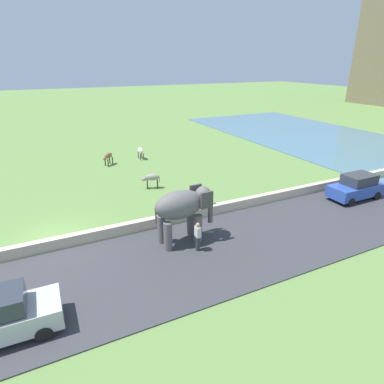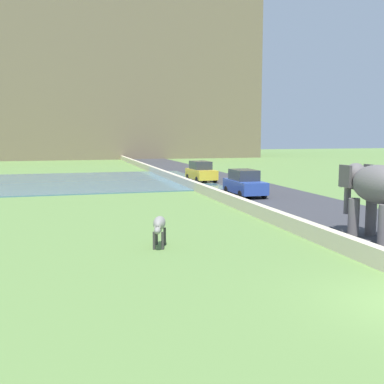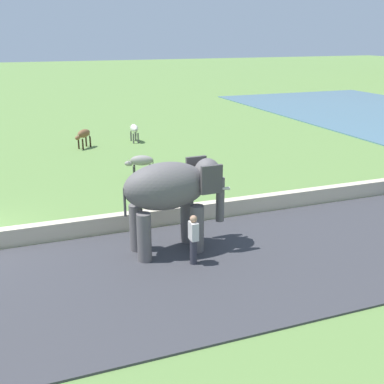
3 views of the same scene
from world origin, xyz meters
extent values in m
plane|color=#608442|center=(0.00, 0.00, 0.00)|extent=(220.00, 220.00, 0.00)
cube|color=#38383D|center=(5.00, 20.00, 0.03)|extent=(7.00, 120.00, 0.06)
cube|color=beige|center=(1.20, 18.00, 0.33)|extent=(0.40, 110.00, 0.65)
cube|color=slate|center=(-14.00, 32.47, 0.04)|extent=(36.00, 18.00, 0.08)
ellipsoid|color=#605B5B|center=(3.42, 6.08, 2.24)|extent=(1.50, 2.75, 1.50)
cylinder|color=#605B5B|center=(2.97, 6.94, 0.80)|extent=(0.44, 0.44, 1.60)
cylinder|color=#605B5B|center=(3.81, 6.97, 0.80)|extent=(0.44, 0.44, 1.60)
cylinder|color=#605B5B|center=(3.04, 5.19, 0.80)|extent=(0.44, 0.44, 1.60)
cylinder|color=#605B5B|center=(3.88, 5.22, 0.80)|extent=(0.44, 0.44, 1.60)
ellipsoid|color=#605B5B|center=(3.37, 7.49, 2.42)|extent=(1.03, 0.94, 1.10)
cube|color=#484444|center=(2.78, 7.34, 2.46)|extent=(0.15, 0.70, 0.90)
cube|color=#484444|center=(3.98, 7.38, 2.46)|extent=(0.15, 0.70, 0.90)
cylinder|color=#605B5B|center=(3.35, 7.97, 1.54)|extent=(0.28, 0.28, 1.50)
cone|color=silver|center=(3.14, 7.89, 1.99)|extent=(0.14, 0.56, 0.17)
cone|color=silver|center=(3.58, 7.91, 1.99)|extent=(0.14, 0.56, 0.17)
cylinder|color=#484444|center=(3.48, 4.76, 1.89)|extent=(0.08, 0.08, 0.90)
cylinder|color=#33333D|center=(4.61, 6.54, 0.42)|extent=(0.22, 0.22, 0.85)
cube|color=silver|center=(4.61, 6.54, 1.13)|extent=(0.36, 0.22, 0.56)
sphere|color=tan|center=(4.61, 6.54, 1.52)|extent=(0.22, 0.22, 0.22)
cube|color=#2D4CA8|center=(3.42, 19.59, 0.70)|extent=(1.70, 4.00, 0.80)
cube|color=#2D333D|center=(3.43, 19.79, 1.45)|extent=(1.45, 2.20, 0.70)
cylinder|color=black|center=(4.23, 18.29, 0.30)|extent=(0.18, 0.60, 0.60)
cylinder|color=black|center=(2.62, 18.29, 0.30)|extent=(0.18, 0.60, 0.60)
cylinder|color=black|center=(4.23, 20.89, 0.30)|extent=(0.18, 0.60, 0.60)
cylinder|color=black|center=(2.62, 20.89, 0.30)|extent=(0.18, 0.60, 0.60)
cube|color=#B7B7BC|center=(6.58, -2.17, 0.70)|extent=(1.79, 4.04, 0.80)
cylinder|color=black|center=(5.80, -0.85, 0.30)|extent=(0.19, 0.60, 0.60)
cylinder|color=black|center=(7.41, -0.89, 0.30)|extent=(0.19, 0.60, 0.60)
ellipsoid|color=silver|center=(-12.95, 9.18, 0.90)|extent=(1.11, 0.47, 0.50)
cylinder|color=#595753|center=(-13.34, 9.04, 0.33)|extent=(0.10, 0.10, 0.65)
cylinder|color=#595753|center=(-13.33, 9.35, 0.33)|extent=(0.10, 0.10, 0.65)
cylinder|color=#595753|center=(-12.57, 9.02, 0.33)|extent=(0.10, 0.10, 0.65)
cylinder|color=#595753|center=(-12.56, 9.32, 0.33)|extent=(0.10, 0.10, 0.65)
ellipsoid|color=silver|center=(-13.58, 9.20, 0.75)|extent=(0.41, 0.25, 0.26)
cone|color=beige|center=(-13.59, 9.11, 0.92)|extent=(0.04, 0.04, 0.12)
cone|color=beige|center=(-13.58, 9.29, 0.92)|extent=(0.04, 0.04, 0.12)
cylinder|color=#595753|center=(-12.41, 9.17, 0.70)|extent=(0.04, 0.04, 0.45)
ellipsoid|color=gray|center=(-4.86, 7.50, 0.90)|extent=(0.76, 1.18, 0.50)
cylinder|color=#373533|center=(-4.84, 7.09, 0.33)|extent=(0.10, 0.10, 0.65)
cylinder|color=#373533|center=(-5.13, 7.18, 0.33)|extent=(0.10, 0.10, 0.65)
cylinder|color=#373533|center=(-4.60, 7.82, 0.33)|extent=(0.10, 0.10, 0.65)
cylinder|color=#373533|center=(-4.89, 7.91, 0.33)|extent=(0.10, 0.10, 0.65)
ellipsoid|color=gray|center=(-5.06, 6.90, 0.75)|extent=(0.35, 0.45, 0.26)
cone|color=beige|center=(-4.97, 6.87, 0.92)|extent=(0.04, 0.04, 0.12)
cone|color=beige|center=(-5.15, 6.93, 0.92)|extent=(0.04, 0.04, 0.12)
cylinder|color=#373533|center=(-4.70, 8.01, 0.70)|extent=(0.04, 0.04, 0.45)
ellipsoid|color=brown|center=(-12.43, 5.89, 0.90)|extent=(1.09, 1.09, 0.50)
cylinder|color=#302014|center=(-12.05, 5.73, 0.33)|extent=(0.10, 0.10, 0.65)
cylinder|color=#302014|center=(-12.26, 5.51, 0.33)|extent=(0.10, 0.10, 0.65)
cylinder|color=#302014|center=(-12.59, 6.27, 0.33)|extent=(0.10, 0.10, 0.65)
cylinder|color=#302014|center=(-12.81, 6.05, 0.33)|extent=(0.10, 0.10, 0.65)
ellipsoid|color=brown|center=(-11.98, 5.45, 0.75)|extent=(0.45, 0.45, 0.26)
cone|color=beige|center=(-11.91, 5.51, 0.92)|extent=(0.04, 0.04, 0.12)
cone|color=beige|center=(-12.04, 5.38, 0.92)|extent=(0.04, 0.04, 0.12)
cylinder|color=#302014|center=(-12.81, 6.27, 0.70)|extent=(0.04, 0.04, 0.45)
camera|label=1|loc=(17.41, -0.08, 9.12)|focal=30.46mm
camera|label=2|loc=(-8.22, -8.94, 4.15)|focal=43.32mm
camera|label=3|loc=(16.88, 1.83, 6.74)|focal=44.76mm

